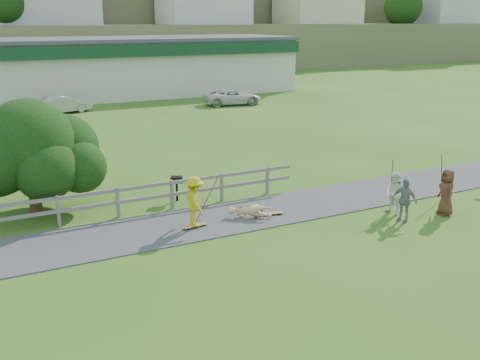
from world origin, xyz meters
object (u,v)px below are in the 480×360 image
at_px(car_silver, 63,104).
at_px(tree, 32,167).
at_px(spectator_c, 447,192).
at_px(bbq, 177,189).
at_px(spectator_b, 404,200).
at_px(skater_fallen, 250,211).
at_px(spectator_a, 395,193).
at_px(skater_rider, 195,204).
at_px(car_white, 233,97).

height_order(car_silver, tree, tree).
bearing_deg(spectator_c, bbq, -103.64).
bearing_deg(spectator_b, bbq, -152.93).
height_order(skater_fallen, tree, tree).
distance_m(spectator_a, tree, 12.93).
height_order(skater_rider, tree, tree).
relative_size(skater_fallen, spectator_c, 0.91).
distance_m(spectator_b, bbq, 8.32).
height_order(spectator_c, car_white, spectator_c).
relative_size(skater_fallen, tree, 0.29).
bearing_deg(tree, bbq, -13.68).
relative_size(car_silver, car_white, 0.86).
bearing_deg(skater_rider, bbq, -7.15).
xyz_separation_m(car_silver, tree, (-4.26, -21.33, 0.99)).
height_order(car_white, bbq, car_white).
distance_m(skater_rider, tree, 6.20).
xyz_separation_m(car_white, bbq, (-12.32, -20.69, -0.17)).
relative_size(skater_fallen, car_white, 0.33).
distance_m(spectator_a, spectator_c, 1.82).
relative_size(skater_fallen, bbq, 1.58).
height_order(spectator_b, car_silver, spectator_b).
xyz_separation_m(car_white, tree, (-17.30, -19.48, 1.00)).
bearing_deg(car_silver, skater_rider, 163.49).
bearing_deg(skater_rider, car_silver, 1.83).
bearing_deg(bbq, skater_fallen, -37.78).
distance_m(spectator_a, car_silver, 28.29).
relative_size(skater_rider, car_silver, 0.42).
bearing_deg(spectator_b, car_silver, 172.38).
relative_size(spectator_a, spectator_b, 1.02).
bearing_deg(tree, skater_fallen, -32.08).
bearing_deg(tree, car_white, 48.39).
relative_size(spectator_c, tree, 0.32).
bearing_deg(spectator_a, spectator_b, -23.89).
xyz_separation_m(skater_fallen, spectator_c, (6.42, -2.74, 0.56)).
bearing_deg(skater_fallen, spectator_a, -79.47).
distance_m(spectator_b, tree, 13.10).
relative_size(spectator_a, car_silver, 0.39).
height_order(skater_fallen, spectator_a, spectator_a).
bearing_deg(car_silver, car_white, -115.22).
xyz_separation_m(skater_rider, bbq, (0.43, 2.93, -0.37)).
bearing_deg(spectator_c, car_white, -167.73).
xyz_separation_m(skater_fallen, car_white, (10.70, 23.62, 0.37)).
distance_m(car_silver, car_white, 13.17).
bearing_deg(spectator_a, spectator_c, 54.22).
distance_m(spectator_a, spectator_b, 0.69).
xyz_separation_m(skater_rider, spectator_a, (6.85, -1.91, -0.07)).
height_order(tree, bbq, tree).
bearing_deg(car_white, tree, 145.83).
bearing_deg(spectator_a, tree, -126.74).
distance_m(spectator_c, tree, 14.75).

